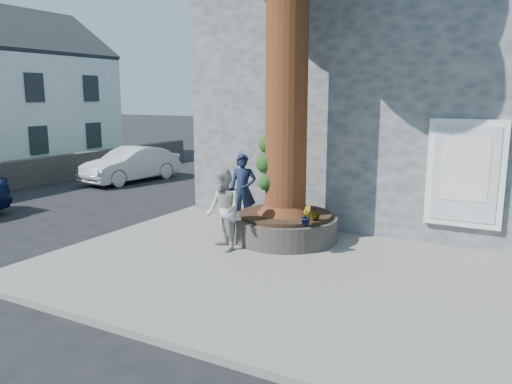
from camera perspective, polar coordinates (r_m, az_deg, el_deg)
The scene contains 14 objects.
ground at distance 9.95m, azimuth -5.93°, elevation -8.24°, with size 120.00×120.00×0.00m, color black.
pavement at distance 10.06m, azimuth 4.48°, elevation -7.65°, with size 9.00×8.00×0.12m, color slate.
yellow_line at distance 12.56m, azimuth -14.85°, elevation -4.47°, with size 0.10×30.00×0.01m, color yellow.
stone_shop at distance 15.17m, azimuth 18.11°, elevation 10.03°, with size 10.30×8.30×6.30m.
planter at distance 11.11m, azimuth 3.35°, elevation -3.93°, with size 2.30×2.30×0.60m.
cottage_far at distance 26.95m, azimuth -26.05°, elevation 10.98°, with size 7.30×7.40×8.75m.
man at distance 12.08m, azimuth -1.51°, elevation 0.19°, with size 0.65×0.42×1.78m, color #131D35.
woman at distance 10.22m, azimuth -3.75°, elevation -2.06°, with size 0.82×0.64×1.69m, color #A6A49F.
shopping_bag at distance 12.07m, azimuth -1.03°, elevation -3.45°, with size 0.20×0.12×0.28m, color white.
car_silver at distance 19.80m, azimuth -14.09°, elevation 3.06°, with size 1.40×4.00×1.32m, color #B3B7BC.
plant_a at distance 12.11m, azimuth 1.48°, elevation -0.31°, with size 0.19×0.13×0.36m, color gray.
plant_b at distance 9.89m, azimuth 5.70°, elevation -2.74°, with size 0.23×0.22×0.42m, color gray.
plant_c at distance 10.37m, azimuth 6.83°, elevation -2.43°, with size 0.17×0.17×0.31m, color gray.
plant_d at distance 10.06m, azimuth 6.09°, elevation -2.92°, with size 0.25×0.22×0.28m, color gray.
Camera 1 is at (5.40, -7.70, 3.26)m, focal length 35.00 mm.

